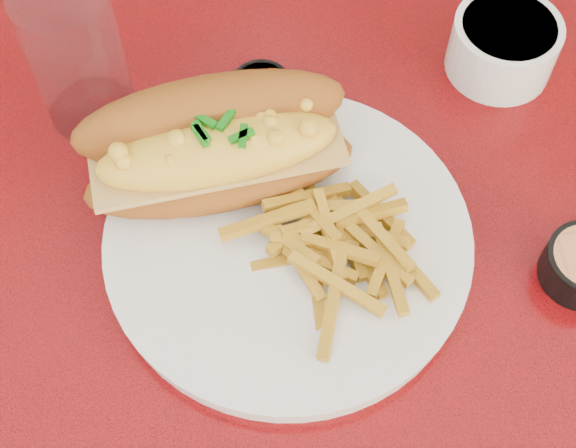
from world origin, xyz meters
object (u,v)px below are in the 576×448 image
Objects in this scene: diner_table at (400,369)px; sauce_cup_left at (261,91)px; dinner_plate at (288,242)px; mac_hoagie at (216,145)px; gravy_ramekin at (504,45)px; water_tumbler at (77,58)px; fork at (353,287)px.

diner_table is 21.45× the size of sauce_cup_left.
mac_hoagie is at bearing 173.48° from dinner_plate.
dinner_plate is 0.28m from gravy_ramekin.
diner_table is at bearing -16.95° from sauce_cup_left.
gravy_ramekin is 0.94× the size of water_tumbler.
water_tumbler is (-0.34, -0.03, 0.23)m from diner_table.
sauce_cup_left is at bearing 57.62° from mac_hoagie.
fork is (-0.05, -0.04, 0.18)m from diner_table.
diner_table is 9.55× the size of gravy_ramekin.
sauce_cup_left is at bearing 43.13° from water_tumbler.
sauce_cup_left is at bearing 48.40° from fork.
diner_table is 0.30m from mac_hoagie.
mac_hoagie is at bearing 3.90° from water_tumbler.
fork is 0.21m from sauce_cup_left.
dinner_plate is at bearing 0.16° from water_tumbler.
water_tumbler is (-0.15, -0.01, 0.01)m from mac_hoagie.
water_tumbler is (-0.11, -0.10, 0.05)m from sauce_cup_left.
gravy_ramekin reaches higher than sauce_cup_left.
fork is at bearing -57.35° from mac_hoagie.
dinner_plate is 0.10m from mac_hoagie.
fork is 2.44× the size of sauce_cup_left.
gravy_ramekin is 2.25× the size of sauce_cup_left.
gravy_ramekin is at bearing -3.35° from fork.
mac_hoagie reaches higher than diner_table.
fork is 0.28m from gravy_ramekin.
mac_hoagie is 1.86× the size of gravy_ramekin.
water_tumbler reaches higher than dinner_plate.
sauce_cup_left is (-0.23, 0.07, 0.18)m from diner_table.
sauce_cup_left is at bearing -129.99° from gravy_ramekin.
fork is (0.15, -0.01, -0.04)m from mac_hoagie.
gravy_ramekin is 0.23m from sauce_cup_left.
mac_hoagie is (-0.08, 0.01, 0.05)m from dinner_plate.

